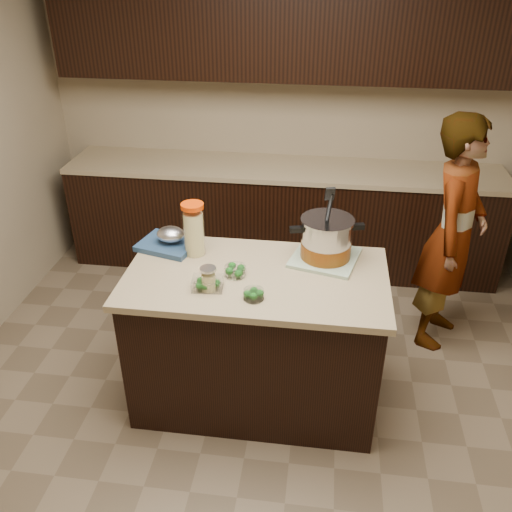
{
  "coord_description": "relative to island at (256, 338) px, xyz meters",
  "views": [
    {
      "loc": [
        0.34,
        -2.52,
        2.49
      ],
      "look_at": [
        0.0,
        0.0,
        1.02
      ],
      "focal_mm": 38.0,
      "sensor_mm": 36.0,
      "label": 1
    }
  ],
  "objects": [
    {
      "name": "mason_jar",
      "position": [
        -0.23,
        -0.18,
        0.51
      ],
      "size": [
        0.11,
        0.11,
        0.14
      ],
      "rotation": [
        0.0,
        0.0,
        0.4
      ],
      "color": "#D0C27F",
      "rests_on": "island"
    },
    {
      "name": "back_cabinets",
      "position": [
        0.0,
        1.74,
        0.49
      ],
      "size": [
        3.6,
        0.63,
        2.33
      ],
      "color": "black",
      "rests_on": "ground"
    },
    {
      "name": "person",
      "position": [
        1.21,
        0.8,
        0.36
      ],
      "size": [
        0.6,
        0.7,
        1.63
      ],
      "primitive_type": "imported",
      "rotation": [
        0.0,
        0.0,
        1.16
      ],
      "color": "gray",
      "rests_on": "ground"
    },
    {
      "name": "broccoli_tub_rect",
      "position": [
        -0.24,
        -0.17,
        0.47
      ],
      "size": [
        0.17,
        0.13,
        0.06
      ],
      "rotation": [
        0.0,
        0.0,
        0.09
      ],
      "color": "silver",
      "rests_on": "island"
    },
    {
      "name": "broccoli_tub_right",
      "position": [
        0.02,
        -0.23,
        0.47
      ],
      "size": [
        0.13,
        0.13,
        0.05
      ],
      "rotation": [
        0.0,
        0.0,
        -0.2
      ],
      "color": "silver",
      "rests_on": "island"
    },
    {
      "name": "room_shell",
      "position": [
        0.0,
        0.0,
        1.26
      ],
      "size": [
        4.04,
        4.04,
        2.72
      ],
      "color": "tan",
      "rests_on": "ground"
    },
    {
      "name": "broccoli_tub_left",
      "position": [
        -0.11,
        -0.02,
        0.47
      ],
      "size": [
        0.15,
        0.15,
        0.06
      ],
      "rotation": [
        0.0,
        0.0,
        0.36
      ],
      "color": "silver",
      "rests_on": "island"
    },
    {
      "name": "ground_plane",
      "position": [
        0.0,
        0.0,
        -0.45
      ],
      "size": [
        4.0,
        4.0,
        0.0
      ],
      "primitive_type": "plane",
      "color": "brown",
      "rests_on": "ground"
    },
    {
      "name": "blue_tray",
      "position": [
        -0.56,
        0.25,
        0.49
      ],
      "size": [
        0.39,
        0.34,
        0.12
      ],
      "rotation": [
        0.0,
        0.0,
        -0.26
      ],
      "color": "navy",
      "rests_on": "island"
    },
    {
      "name": "dish_towel",
      "position": [
        0.37,
        0.23,
        0.46
      ],
      "size": [
        0.44,
        0.44,
        0.02
      ],
      "primitive_type": "cube",
      "rotation": [
        0.0,
        0.0,
        -0.25
      ],
      "color": "#5B875B",
      "rests_on": "island"
    },
    {
      "name": "island",
      "position": [
        0.0,
        0.0,
        0.0
      ],
      "size": [
        1.46,
        0.81,
        0.9
      ],
      "color": "black",
      "rests_on": "ground"
    },
    {
      "name": "stock_pot",
      "position": [
        0.37,
        0.22,
        0.57
      ],
      "size": [
        0.42,
        0.37,
        0.43
      ],
      "rotation": [
        0.0,
        0.0,
        0.24
      ],
      "color": "#B7B7BC",
      "rests_on": "dish_towel"
    },
    {
      "name": "lemonade_pitcher",
      "position": [
        -0.39,
        0.19,
        0.6
      ],
      "size": [
        0.17,
        0.17,
        0.32
      ],
      "rotation": [
        0.0,
        0.0,
        0.33
      ],
      "color": "#D0C27F",
      "rests_on": "island"
    }
  ]
}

